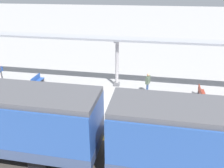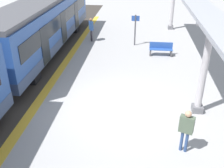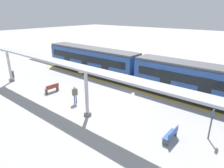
# 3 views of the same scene
# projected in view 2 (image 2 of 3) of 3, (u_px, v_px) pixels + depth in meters

# --- Properties ---
(ground_plane) EXTENTS (176.00, 176.00, 0.00)m
(ground_plane) POSITION_uv_depth(u_px,v_px,m) (118.00, 106.00, 11.76)
(ground_plane) COLOR #A6A5A5
(tactile_edge_strip) EXTENTS (0.44, 34.15, 0.01)m
(tactile_edge_strip) POSITION_uv_depth(u_px,v_px,m) (38.00, 102.00, 12.12)
(tactile_edge_strip) COLOR gold
(tactile_edge_strip) RESTS_ON ground
(trackbed) EXTENTS (3.20, 46.15, 0.01)m
(trackbed) POSITION_uv_depth(u_px,v_px,m) (1.00, 100.00, 12.29)
(trackbed) COLOR #38332D
(trackbed) RESTS_ON ground
(train_far_carriage) EXTENTS (2.65, 14.66, 3.48)m
(train_far_carriage) POSITION_uv_depth(u_px,v_px,m) (44.00, 24.00, 17.34)
(train_far_carriage) COLOR #274D97
(train_far_carriage) RESTS_ON ground
(canopy_pillar_second) EXTENTS (1.10, 0.44, 3.91)m
(canopy_pillar_second) POSITION_uv_depth(u_px,v_px,m) (204.00, 70.00, 10.49)
(canopy_pillar_second) COLOR slate
(canopy_pillar_second) RESTS_ON ground
(canopy_pillar_third) EXTENTS (1.10, 0.44, 3.91)m
(canopy_pillar_third) POSITION_uv_depth(u_px,v_px,m) (173.00, 6.00, 22.06)
(canopy_pillar_third) COLOR slate
(canopy_pillar_third) RESTS_ON ground
(canopy_beam) EXTENTS (1.20, 27.26, 0.16)m
(canopy_beam) POSITION_uv_depth(u_px,v_px,m) (214.00, 21.00, 9.47)
(canopy_beam) COLOR #A8AAB2
(canopy_beam) RESTS_ON canopy_pillar_nearest
(bench_mid_platform) EXTENTS (1.50, 0.44, 0.86)m
(bench_mid_platform) POSITION_uv_depth(u_px,v_px,m) (161.00, 49.00, 17.17)
(bench_mid_platform) COLOR #2951A1
(bench_mid_platform) RESTS_ON ground
(platform_info_sign) EXTENTS (0.56, 0.10, 2.20)m
(platform_info_sign) POSITION_uv_depth(u_px,v_px,m) (135.00, 27.00, 18.57)
(platform_info_sign) COLOR #4C4C51
(platform_info_sign) RESTS_ON ground
(passenger_waiting_near_edge) EXTENTS (0.42, 0.55, 1.74)m
(passenger_waiting_near_edge) POSITION_uv_depth(u_px,v_px,m) (91.00, 27.00, 19.52)
(passenger_waiting_near_edge) COLOR #2D2932
(passenger_waiting_near_edge) RESTS_ON ground
(passenger_by_the_benches) EXTENTS (0.52, 0.38, 1.65)m
(passenger_by_the_benches) POSITION_uv_depth(u_px,v_px,m) (186.00, 127.00, 8.74)
(passenger_by_the_benches) COLOR navy
(passenger_by_the_benches) RESTS_ON ground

